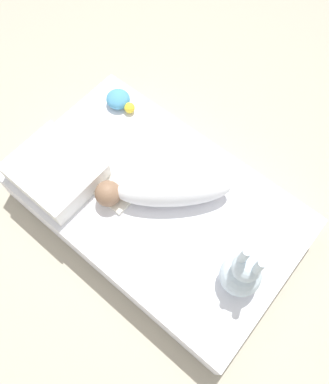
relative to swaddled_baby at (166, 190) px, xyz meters
name	(u,v)px	position (x,y,z in m)	size (l,w,h in m)	color
ground_plane	(157,215)	(-0.03, -0.03, -0.29)	(12.00, 12.00, 0.00)	#B2A893
bed_mattress	(156,206)	(-0.03, -0.03, -0.18)	(1.31, 0.80, 0.21)	white
burp_cloth	(113,185)	(-0.22, -0.11, -0.07)	(0.25, 0.18, 0.02)	white
swaddled_baby	(166,190)	(0.00, 0.00, 0.00)	(0.50, 0.48, 0.15)	white
pillow	(56,171)	(-0.45, -0.24, -0.02)	(0.38, 0.32, 0.11)	white
bunny_plush	(242,273)	(0.46, -0.10, 0.04)	(0.17, 0.17, 0.34)	silver
turtle_plush	(120,100)	(-0.51, 0.25, -0.04)	(0.16, 0.12, 0.07)	#4C99C6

